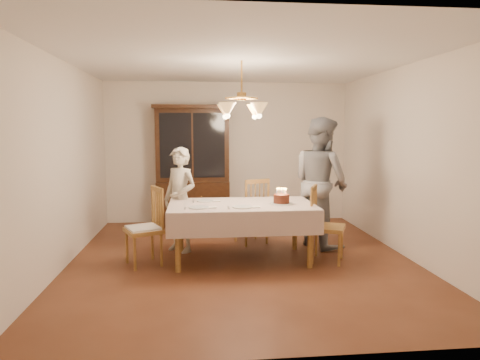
{
  "coord_description": "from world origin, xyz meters",
  "views": [
    {
      "loc": [
        -0.58,
        -5.52,
        1.73
      ],
      "look_at": [
        0.0,
        0.2,
        1.05
      ],
      "focal_mm": 32.0,
      "sensor_mm": 36.0,
      "label": 1
    }
  ],
  "objects": [
    {
      "name": "china_hutch",
      "position": [
        -0.65,
        2.25,
        1.04
      ],
      "size": [
        1.38,
        0.54,
        2.16
      ],
      "color": "black",
      "rests_on": "ground"
    },
    {
      "name": "adult_in_grey",
      "position": [
        1.24,
        0.61,
        0.96
      ],
      "size": [
        1.04,
        1.14,
        1.91
      ],
      "primitive_type": "imported",
      "rotation": [
        0.0,
        0.0,
        1.99
      ],
      "color": "slate",
      "rests_on": "ground"
    },
    {
      "name": "chair_far_side",
      "position": [
        0.24,
        0.84,
        0.44
      ],
      "size": [
        0.56,
        0.55,
        1.0
      ],
      "color": "brown",
      "rests_on": "ground"
    },
    {
      "name": "chandelier",
      "position": [
        -0.0,
        -0.0,
        1.98
      ],
      "size": [
        0.62,
        0.62,
        0.73
      ],
      "color": "#BF8C3F",
      "rests_on": "ground"
    },
    {
      "name": "place_setting_far_left",
      "position": [
        -0.46,
        0.23,
        0.77
      ],
      "size": [
        0.37,
        0.23,
        0.02
      ],
      "color": "white",
      "rests_on": "dining_table"
    },
    {
      "name": "place_setting_near_left",
      "position": [
        -0.55,
        -0.25,
        0.77
      ],
      "size": [
        0.4,
        0.25,
        0.02
      ],
      "color": "white",
      "rests_on": "dining_table"
    },
    {
      "name": "elderly_woman",
      "position": [
        -0.82,
        0.51,
        0.74
      ],
      "size": [
        0.64,
        0.62,
        1.49
      ],
      "primitive_type": "imported",
      "rotation": [
        0.0,
        0.0,
        -0.69
      ],
      "color": "beige",
      "rests_on": "ground"
    },
    {
      "name": "dining_table",
      "position": [
        0.0,
        0.0,
        0.68
      ],
      "size": [
        1.9,
        1.1,
        0.76
      ],
      "color": "brown",
      "rests_on": "ground"
    },
    {
      "name": "place_setting_near_right",
      "position": [
        -0.01,
        -0.28,
        0.77
      ],
      "size": [
        0.4,
        0.25,
        0.02
      ],
      "color": "white",
      "rests_on": "dining_table"
    },
    {
      "name": "ground",
      "position": [
        0.0,
        0.0,
        0.0
      ],
      "size": [
        5.0,
        5.0,
        0.0
      ],
      "primitive_type": "plane",
      "color": "#532917",
      "rests_on": "ground"
    },
    {
      "name": "birthday_cake",
      "position": [
        0.52,
        -0.07,
        0.82
      ],
      "size": [
        0.3,
        0.3,
        0.21
      ],
      "color": "white",
      "rests_on": "dining_table"
    },
    {
      "name": "chair_left_end",
      "position": [
        -1.26,
        -0.09,
        0.45
      ],
      "size": [
        0.56,
        0.57,
        1.0
      ],
      "color": "brown",
      "rests_on": "ground"
    },
    {
      "name": "room_shell",
      "position": [
        0.0,
        0.0,
        1.58
      ],
      "size": [
        5.0,
        5.0,
        5.0
      ],
      "color": "white",
      "rests_on": "ground"
    },
    {
      "name": "chair_right_end",
      "position": [
        1.11,
        -0.17,
        0.44
      ],
      "size": [
        0.56,
        0.57,
        1.0
      ],
      "color": "brown",
      "rests_on": "ground"
    }
  ]
}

